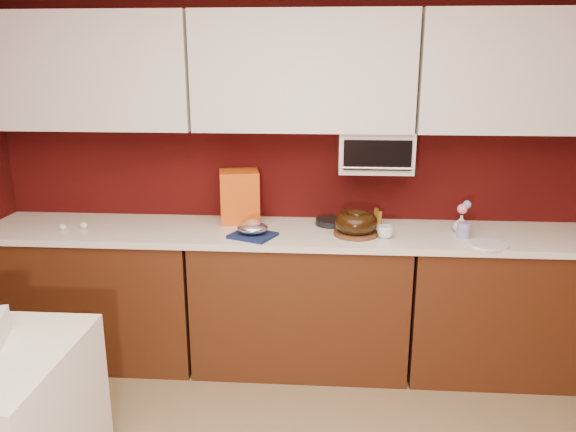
% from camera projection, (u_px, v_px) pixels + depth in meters
% --- Properties ---
extents(wall_back, '(4.00, 0.02, 2.50)m').
position_uv_depth(wall_back, '(304.00, 166.00, 3.67)').
color(wall_back, '#3D0908').
rests_on(wall_back, floor).
extents(base_cabinet_left, '(1.31, 0.58, 0.86)m').
position_uv_depth(base_cabinet_left, '(98.00, 295.00, 3.69)').
color(base_cabinet_left, '#48220E').
rests_on(base_cabinet_left, floor).
extents(base_cabinet_center, '(1.31, 0.58, 0.86)m').
position_uv_depth(base_cabinet_center, '(300.00, 301.00, 3.59)').
color(base_cabinet_center, '#48220E').
rests_on(base_cabinet_center, floor).
extents(base_cabinet_right, '(1.31, 0.58, 0.86)m').
position_uv_depth(base_cabinet_right, '(514.00, 307.00, 3.50)').
color(base_cabinet_right, '#48220E').
rests_on(base_cabinet_right, floor).
extents(countertop, '(4.00, 0.62, 0.04)m').
position_uv_depth(countertop, '(301.00, 234.00, 3.47)').
color(countertop, white).
rests_on(countertop, base_cabinet_center).
extents(upper_cabinet_left, '(1.31, 0.33, 0.70)m').
position_uv_depth(upper_cabinet_left, '(87.00, 72.00, 3.45)').
color(upper_cabinet_left, white).
rests_on(upper_cabinet_left, wall_back).
extents(upper_cabinet_center, '(1.31, 0.33, 0.70)m').
position_uv_depth(upper_cabinet_center, '(303.00, 72.00, 3.35)').
color(upper_cabinet_center, white).
rests_on(upper_cabinet_center, wall_back).
extents(upper_cabinet_right, '(1.31, 0.33, 0.70)m').
position_uv_depth(upper_cabinet_right, '(532.00, 72.00, 3.26)').
color(upper_cabinet_right, white).
rests_on(upper_cabinet_right, wall_back).
extents(toaster_oven, '(0.45, 0.30, 0.25)m').
position_uv_depth(toaster_oven, '(375.00, 151.00, 3.47)').
color(toaster_oven, white).
rests_on(toaster_oven, upper_cabinet_center).
extents(toaster_oven_door, '(0.40, 0.02, 0.18)m').
position_uv_depth(toaster_oven_door, '(377.00, 155.00, 3.31)').
color(toaster_oven_door, black).
rests_on(toaster_oven_door, toaster_oven).
extents(toaster_oven_handle, '(0.42, 0.02, 0.02)m').
position_uv_depth(toaster_oven_handle, '(377.00, 168.00, 3.32)').
color(toaster_oven_handle, silver).
rests_on(toaster_oven_handle, toaster_oven).
extents(cake_base, '(0.32, 0.32, 0.02)m').
position_uv_depth(cake_base, '(356.00, 233.00, 3.38)').
color(cake_base, '#5B311B').
rests_on(cake_base, countertop).
extents(bundt_cake, '(0.31, 0.31, 0.11)m').
position_uv_depth(bundt_cake, '(356.00, 222.00, 3.36)').
color(bundt_cake, black).
rests_on(bundt_cake, cake_base).
extents(navy_towel, '(0.31, 0.29, 0.02)m').
position_uv_depth(navy_towel, '(253.00, 235.00, 3.34)').
color(navy_towel, '#131F4A').
rests_on(navy_towel, countertop).
extents(foil_ham_nest, '(0.23, 0.21, 0.07)m').
position_uv_depth(foil_ham_nest, '(253.00, 228.00, 3.33)').
color(foil_ham_nest, white).
rests_on(foil_ham_nest, navy_towel).
extents(roasted_ham, '(0.11, 0.10, 0.06)m').
position_uv_depth(roasted_ham, '(253.00, 224.00, 3.32)').
color(roasted_ham, '#B77553').
rests_on(roasted_ham, foil_ham_nest).
extents(pandoro_box, '(0.29, 0.27, 0.34)m').
position_uv_depth(pandoro_box, '(239.00, 196.00, 3.62)').
color(pandoro_box, red).
rests_on(pandoro_box, countertop).
extents(dark_pan, '(0.26, 0.26, 0.04)m').
position_uv_depth(dark_pan, '(332.00, 222.00, 3.59)').
color(dark_pan, black).
rests_on(dark_pan, countertop).
extents(coffee_mug, '(0.11, 0.11, 0.09)m').
position_uv_depth(coffee_mug, '(385.00, 231.00, 3.31)').
color(coffee_mug, silver).
rests_on(coffee_mug, countertop).
extents(blue_jar, '(0.08, 0.08, 0.09)m').
position_uv_depth(blue_jar, '(464.00, 230.00, 3.32)').
color(blue_jar, '#1B1F94').
rests_on(blue_jar, countertop).
extents(flower_vase, '(0.11, 0.11, 0.12)m').
position_uv_depth(flower_vase, '(461.00, 223.00, 3.42)').
color(flower_vase, silver).
rests_on(flower_vase, countertop).
extents(flower_pink, '(0.06, 0.06, 0.06)m').
position_uv_depth(flower_pink, '(462.00, 209.00, 3.40)').
color(flower_pink, pink).
rests_on(flower_pink, flower_vase).
extents(flower_blue, '(0.05, 0.05, 0.05)m').
position_uv_depth(flower_blue, '(467.00, 205.00, 3.41)').
color(flower_blue, '#7E9FCA').
rests_on(flower_blue, flower_vase).
extents(china_plate, '(0.28, 0.28, 0.01)m').
position_uv_depth(china_plate, '(489.00, 244.00, 3.19)').
color(china_plate, white).
rests_on(china_plate, countertop).
extents(amber_bottle, '(0.03, 0.03, 0.09)m').
position_uv_depth(amber_bottle, '(379.00, 218.00, 3.57)').
color(amber_bottle, olive).
rests_on(amber_bottle, countertop).
extents(egg_left, '(0.05, 0.04, 0.04)m').
position_uv_depth(egg_left, '(63.00, 227.00, 3.48)').
color(egg_left, silver).
rests_on(egg_left, countertop).
extents(egg_right, '(0.06, 0.05, 0.04)m').
position_uv_depth(egg_right, '(84.00, 225.00, 3.51)').
color(egg_right, silver).
rests_on(egg_right, countertop).
extents(amber_bottle_tall, '(0.03, 0.03, 0.10)m').
position_uv_depth(amber_bottle_tall, '(376.00, 216.00, 3.62)').
color(amber_bottle_tall, brown).
rests_on(amber_bottle_tall, countertop).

